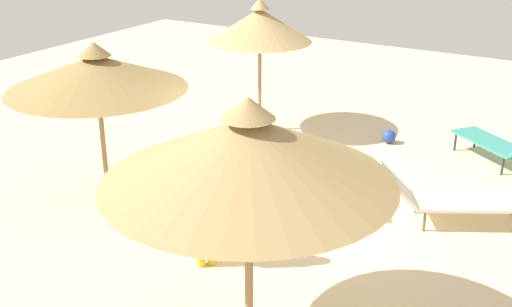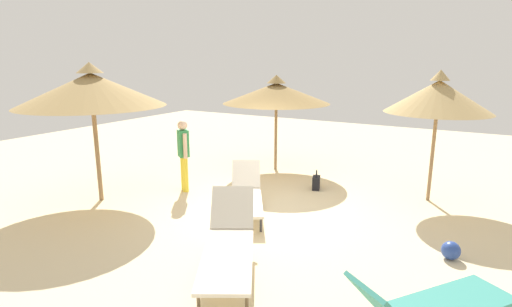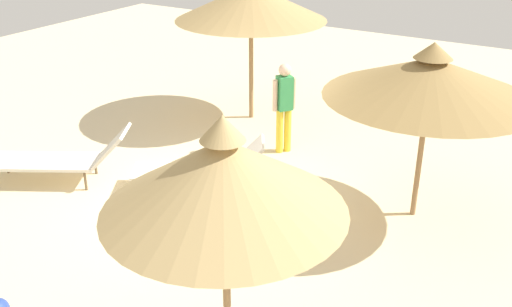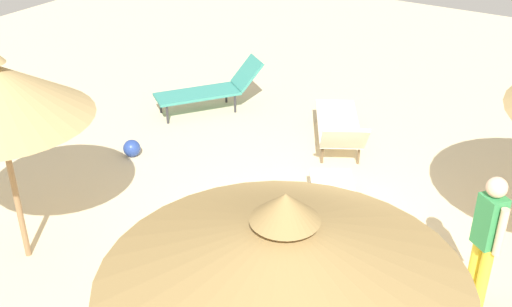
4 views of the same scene
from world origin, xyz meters
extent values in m
cube|color=beige|center=(0.00, 0.00, -0.05)|extent=(24.00, 24.00, 0.10)
cylinder|color=olive|center=(-1.38, 3.32, 1.25)|extent=(0.09, 0.09, 2.49)
cone|color=tan|center=(-1.38, 3.32, 2.39)|extent=(3.00, 3.00, 0.68)
cylinder|color=olive|center=(2.75, 1.17, 1.06)|extent=(0.08, 0.08, 2.12)
cone|color=#997A47|center=(2.75, 1.17, 2.11)|extent=(2.88, 2.88, 0.55)
cone|color=#997A47|center=(2.75, 1.17, 2.48)|extent=(0.52, 0.52, 0.22)
cylinder|color=olive|center=(2.14, -2.87, 1.16)|extent=(0.07, 0.07, 2.33)
cone|color=tan|center=(2.14, -2.87, 2.25)|extent=(2.14, 2.14, 0.67)
cone|color=tan|center=(2.14, -2.87, 2.68)|extent=(0.38, 0.38, 0.22)
cube|color=silver|center=(-2.77, -0.92, 0.36)|extent=(1.90, 1.48, 0.05)
cylinder|color=brown|center=(-3.57, -1.04, 0.17)|extent=(0.04, 0.04, 0.33)
cylinder|color=brown|center=(-1.97, -0.80, 0.17)|extent=(0.04, 0.04, 0.33)
cylinder|color=brown|center=(-2.25, -0.30, 0.17)|extent=(0.04, 0.04, 0.33)
cube|color=silver|center=(-1.76, -0.35, 0.65)|extent=(0.81, 0.86, 0.57)
cube|color=silver|center=(-0.66, 0.05, 0.31)|extent=(1.69, 1.35, 0.05)
cylinder|color=#2D2D33|center=(-1.10, -0.51, 0.14)|extent=(0.04, 0.04, 0.29)
cylinder|color=#2D2D33|center=(-1.36, -0.08, 0.14)|extent=(0.04, 0.04, 0.29)
cylinder|color=#2D2D33|center=(0.05, 0.19, 0.14)|extent=(0.04, 0.04, 0.29)
cylinder|color=#2D2D33|center=(-0.21, 0.62, 0.14)|extent=(0.04, 0.04, 0.29)
cube|color=silver|center=(0.23, 0.60, 0.57)|extent=(0.74, 0.78, 0.51)
cylinder|color=yellow|center=(-0.02, 2.08, 0.41)|extent=(0.13, 0.13, 0.82)
cylinder|color=yellow|center=(0.08, 2.21, 0.41)|extent=(0.13, 0.13, 0.82)
cube|color=#338C4C|center=(0.03, 2.15, 1.13)|extent=(0.33, 0.34, 0.61)
sphere|color=beige|center=(0.03, 2.15, 1.55)|extent=(0.22, 0.22, 0.22)
cylinder|color=beige|center=(-0.08, 2.00, 1.10)|extent=(0.09, 0.09, 0.57)
cylinder|color=beige|center=(0.13, 2.29, 1.10)|extent=(0.09, 0.09, 0.57)
cube|color=black|center=(1.66, -0.47, 0.15)|extent=(0.36, 0.26, 0.30)
torus|color=black|center=(1.66, -0.47, 0.35)|extent=(0.23, 0.09, 0.23)
camera|label=1|loc=(-4.41, 8.24, 4.73)|focal=44.65mm
camera|label=2|loc=(-6.87, -3.73, 2.98)|focal=28.05mm
camera|label=3|loc=(4.59, -6.41, 4.45)|focal=40.63mm
camera|label=4|loc=(6.03, 2.98, 4.95)|focal=44.17mm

